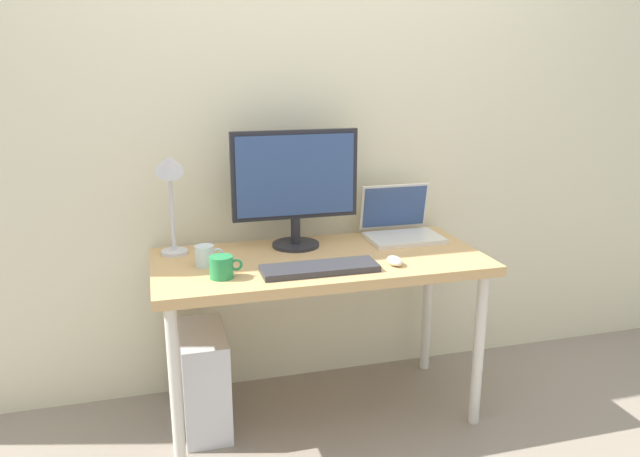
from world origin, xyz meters
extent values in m
plane|color=gray|center=(0.00, 0.00, 0.00)|extent=(6.00, 6.00, 0.00)
cube|color=beige|center=(0.00, 0.37, 1.30)|extent=(4.40, 0.04, 2.60)
cube|color=tan|center=(0.00, 0.00, 0.68)|extent=(1.32, 0.61, 0.04)
cylinder|color=silver|center=(-0.60, -0.25, 0.33)|extent=(0.04, 0.04, 0.66)
cylinder|color=silver|center=(0.60, -0.25, 0.33)|extent=(0.04, 0.04, 0.66)
cylinder|color=silver|center=(-0.60, 0.25, 0.33)|extent=(0.04, 0.04, 0.66)
cylinder|color=silver|center=(0.60, 0.25, 0.33)|extent=(0.04, 0.04, 0.66)
cylinder|color=#232328|center=(-0.06, 0.18, 0.71)|extent=(0.20, 0.20, 0.01)
cylinder|color=#232328|center=(-0.06, 0.18, 0.77)|extent=(0.04, 0.04, 0.11)
cube|color=#232328|center=(-0.06, 0.18, 1.01)|extent=(0.53, 0.03, 0.37)
cube|color=#334C7F|center=(-0.06, 0.16, 1.01)|extent=(0.50, 0.01, 0.33)
cube|color=silver|center=(0.42, 0.14, 0.71)|extent=(0.32, 0.22, 0.02)
cube|color=silver|center=(0.42, 0.26, 0.83)|extent=(0.32, 0.05, 0.21)
cube|color=#334C7F|center=(0.42, 0.25, 0.83)|extent=(0.30, 0.03, 0.18)
cylinder|color=silver|center=(-0.56, 0.21, 0.71)|extent=(0.11, 0.11, 0.01)
cylinder|color=silver|center=(-0.56, 0.21, 0.88)|extent=(0.02, 0.02, 0.33)
cone|color=silver|center=(-0.56, 0.17, 1.08)|extent=(0.11, 0.14, 0.13)
cube|color=#333338|center=(-0.05, -0.17, 0.71)|extent=(0.44, 0.14, 0.02)
ellipsoid|color=silver|center=(0.25, -0.17, 0.72)|extent=(0.06, 0.09, 0.03)
cylinder|color=#268C4C|center=(-0.41, -0.14, 0.74)|extent=(0.09, 0.09, 0.08)
torus|color=#268C4C|center=(-0.35, -0.14, 0.75)|extent=(0.05, 0.01, 0.05)
cylinder|color=silver|center=(-0.46, 0.01, 0.74)|extent=(0.07, 0.07, 0.08)
torus|color=silver|center=(-0.41, 0.01, 0.75)|extent=(0.05, 0.01, 0.05)
cube|color=silver|center=(-0.48, 0.03, 0.21)|extent=(0.18, 0.36, 0.42)
camera|label=1|loc=(-0.63, -2.27, 1.47)|focal=34.55mm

